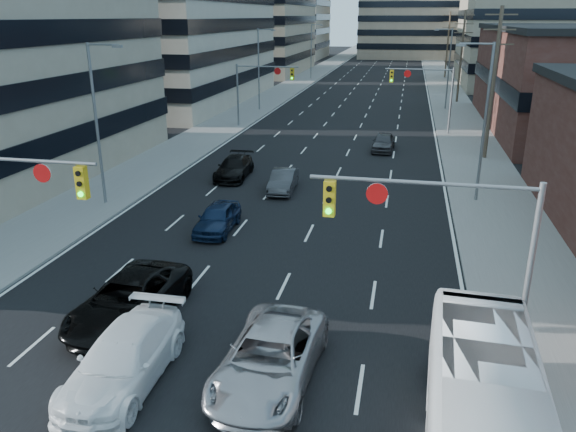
{
  "coord_description": "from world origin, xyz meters",
  "views": [
    {
      "loc": [
        6.2,
        -7.92,
        10.32
      ],
      "look_at": [
        1.5,
        14.28,
        2.2
      ],
      "focal_mm": 35.0,
      "sensor_mm": 36.0,
      "label": 1
    }
  ],
  "objects_px": {
    "silver_suv": "(270,358)",
    "sedan_blue": "(217,218)",
    "white_van": "(124,359)",
    "black_pickup": "(129,300)"
  },
  "relations": [
    {
      "from": "white_van",
      "to": "silver_suv",
      "type": "relative_size",
      "value": 0.96
    },
    {
      "from": "black_pickup",
      "to": "sedan_blue",
      "type": "relative_size",
      "value": 1.4
    },
    {
      "from": "black_pickup",
      "to": "white_van",
      "type": "bearing_deg",
      "value": -62.87
    },
    {
      "from": "black_pickup",
      "to": "silver_suv",
      "type": "height_order",
      "value": "black_pickup"
    },
    {
      "from": "silver_suv",
      "to": "sedan_blue",
      "type": "distance_m",
      "value": 12.78
    },
    {
      "from": "silver_suv",
      "to": "sedan_blue",
      "type": "bearing_deg",
      "value": 118.32
    },
    {
      "from": "white_van",
      "to": "sedan_blue",
      "type": "relative_size",
      "value": 1.33
    },
    {
      "from": "black_pickup",
      "to": "sedan_blue",
      "type": "bearing_deg",
      "value": 91.35
    },
    {
      "from": "black_pickup",
      "to": "sedan_blue",
      "type": "xyz_separation_m",
      "value": [
        0.21,
        9.1,
        -0.1
      ]
    },
    {
      "from": "black_pickup",
      "to": "silver_suv",
      "type": "relative_size",
      "value": 1.01
    }
  ]
}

